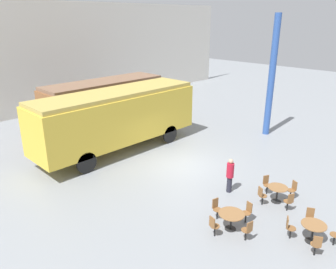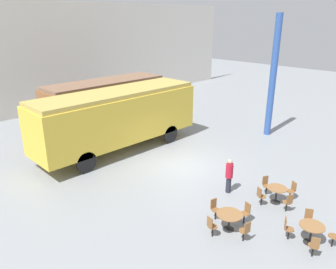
{
  "view_description": "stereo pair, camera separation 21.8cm",
  "coord_description": "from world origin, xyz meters",
  "px_view_note": "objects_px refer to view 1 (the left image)",
  "views": [
    {
      "loc": [
        -12.23,
        -11.02,
        7.77
      ],
      "look_at": [
        -0.13,
        1.0,
        1.6
      ],
      "focal_mm": 35.0,
      "sensor_mm": 36.0,
      "label": 1
    },
    {
      "loc": [
        -12.07,
        -11.18,
        7.77
      ],
      "look_at": [
        -0.13,
        1.0,
        1.6
      ],
      "focal_mm": 35.0,
      "sensor_mm": 36.0,
      "label": 2
    }
  ],
  "objects_px": {
    "passenger_coach_wooden": "(105,101)",
    "cafe_table_near": "(313,228)",
    "passenger_coach_vintage": "(117,116)",
    "cafe_table_mid": "(231,216)",
    "cafe_table_far": "(278,190)",
    "visitor_person": "(230,174)"
  },
  "relations": [
    {
      "from": "cafe_table_mid",
      "to": "cafe_table_far",
      "type": "distance_m",
      "value": 3.12
    },
    {
      "from": "passenger_coach_wooden",
      "to": "cafe_table_far",
      "type": "height_order",
      "value": "passenger_coach_wooden"
    },
    {
      "from": "cafe_table_far",
      "to": "visitor_person",
      "type": "relative_size",
      "value": 0.52
    },
    {
      "from": "cafe_table_near",
      "to": "cafe_table_mid",
      "type": "relative_size",
      "value": 0.89
    },
    {
      "from": "cafe_table_near",
      "to": "visitor_person",
      "type": "distance_m",
      "value": 4.35
    },
    {
      "from": "passenger_coach_wooden",
      "to": "cafe_table_mid",
      "type": "distance_m",
      "value": 14.31
    },
    {
      "from": "cafe_table_near",
      "to": "cafe_table_far",
      "type": "height_order",
      "value": "cafe_table_near"
    },
    {
      "from": "passenger_coach_vintage",
      "to": "visitor_person",
      "type": "relative_size",
      "value": 6.16
    },
    {
      "from": "passenger_coach_wooden",
      "to": "visitor_person",
      "type": "bearing_deg",
      "value": -97.36
    },
    {
      "from": "passenger_coach_vintage",
      "to": "cafe_table_mid",
      "type": "relative_size",
      "value": 10.37
    },
    {
      "from": "passenger_coach_vintage",
      "to": "cafe_table_far",
      "type": "xyz_separation_m",
      "value": [
        1.28,
        -9.79,
        -1.63
      ]
    },
    {
      "from": "cafe_table_far",
      "to": "visitor_person",
      "type": "bearing_deg",
      "value": 110.47
    },
    {
      "from": "passenger_coach_vintage",
      "to": "passenger_coach_wooden",
      "type": "bearing_deg",
      "value": 63.76
    },
    {
      "from": "passenger_coach_vintage",
      "to": "cafe_table_far",
      "type": "distance_m",
      "value": 10.01
    },
    {
      "from": "passenger_coach_wooden",
      "to": "visitor_person",
      "type": "distance_m",
      "value": 12.13
    },
    {
      "from": "passenger_coach_wooden",
      "to": "visitor_person",
      "type": "xyz_separation_m",
      "value": [
        -1.55,
        -11.98,
        -1.1
      ]
    },
    {
      "from": "cafe_table_far",
      "to": "visitor_person",
      "type": "distance_m",
      "value": 2.17
    },
    {
      "from": "cafe_table_mid",
      "to": "cafe_table_near",
      "type": "bearing_deg",
      "value": -60.08
    },
    {
      "from": "cafe_table_mid",
      "to": "passenger_coach_wooden",
      "type": "bearing_deg",
      "value": 74.11
    },
    {
      "from": "passenger_coach_wooden",
      "to": "cafe_table_near",
      "type": "height_order",
      "value": "passenger_coach_wooden"
    },
    {
      "from": "passenger_coach_wooden",
      "to": "cafe_table_near",
      "type": "xyz_separation_m",
      "value": [
        -2.44,
        -16.23,
        -1.42
      ]
    },
    {
      "from": "passenger_coach_vintage",
      "to": "visitor_person",
      "type": "height_order",
      "value": "passenger_coach_vintage"
    }
  ]
}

